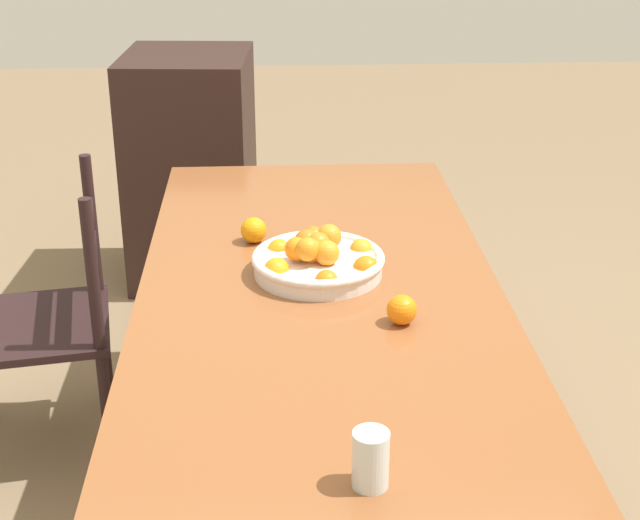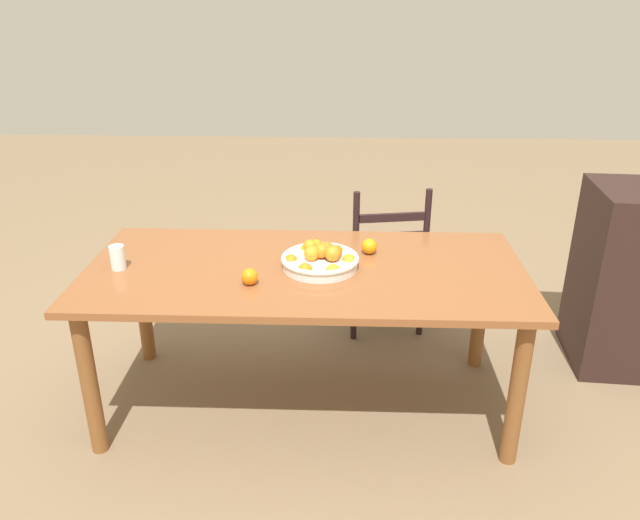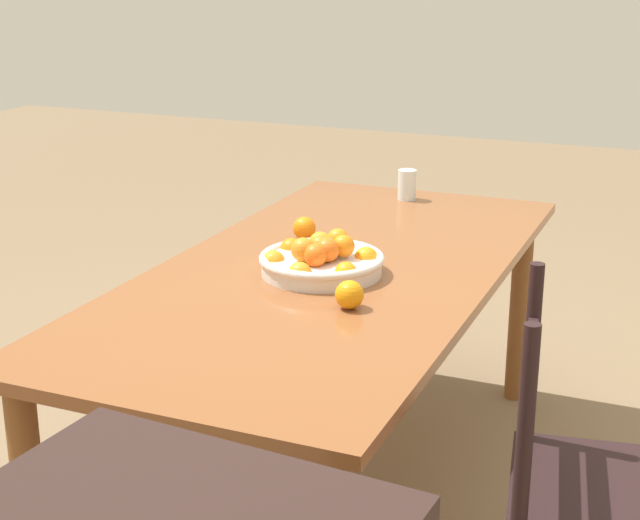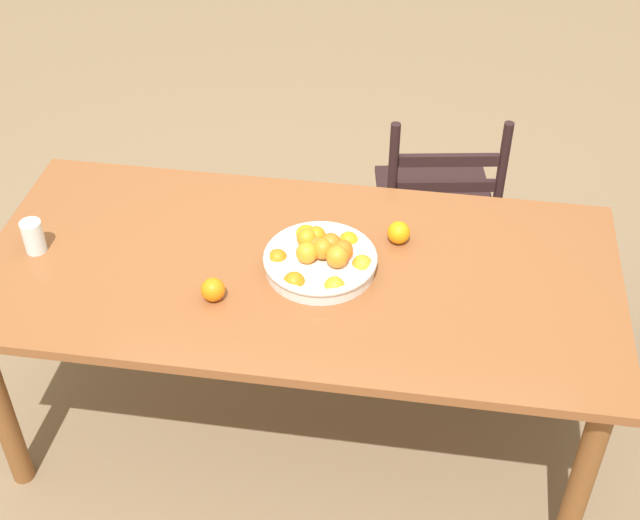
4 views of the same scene
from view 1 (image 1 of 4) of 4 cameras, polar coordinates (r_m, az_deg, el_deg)
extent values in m
plane|color=#7E674C|center=(2.84, -0.03, -15.05)|extent=(12.00, 12.00, 0.00)
cube|color=brown|center=(2.46, -0.03, -1.84)|extent=(1.98, 0.93, 0.03)
cylinder|color=brown|center=(3.46, 5.41, -0.72)|extent=(0.07, 0.07, 0.71)
cylinder|color=brown|center=(3.44, -7.16, -1.00)|extent=(0.07, 0.07, 0.71)
cube|color=black|center=(3.03, -16.84, -3.82)|extent=(0.52, 0.52, 0.03)
cylinder|color=black|center=(3.30, -12.78, -5.35)|extent=(0.04, 0.04, 0.42)
cylinder|color=black|center=(2.96, -12.64, -9.05)|extent=(0.04, 0.04, 0.42)
cylinder|color=black|center=(3.11, -13.54, 2.11)|extent=(0.04, 0.04, 0.46)
cylinder|color=black|center=(2.74, -13.50, -0.89)|extent=(0.04, 0.04, 0.46)
cube|color=black|center=(2.94, -13.45, 0.06)|extent=(0.36, 0.08, 0.04)
cube|color=black|center=(2.89, -13.66, 2.09)|extent=(0.36, 0.08, 0.04)
cube|color=black|center=(4.15, -7.73, 5.46)|extent=(0.60, 0.55, 0.99)
cylinder|color=silver|center=(2.50, 0.00, -0.35)|extent=(0.34, 0.34, 0.05)
torus|color=silver|center=(2.49, 0.00, 0.13)|extent=(0.35, 0.35, 0.02)
sphere|color=orange|center=(2.61, -0.08, 1.13)|extent=(0.07, 0.07, 0.07)
sphere|color=orange|center=(2.56, -2.48, 0.58)|extent=(0.06, 0.06, 0.06)
sphere|color=orange|center=(2.43, -2.62, -0.66)|extent=(0.07, 0.07, 0.07)
sphere|color=orange|center=(2.38, 0.40, -1.31)|extent=(0.06, 0.06, 0.06)
sphere|color=orange|center=(2.45, 2.78, -0.53)|extent=(0.07, 0.07, 0.07)
sphere|color=orange|center=(2.56, 2.50, 0.58)|extent=(0.06, 0.06, 0.06)
sphere|color=orange|center=(2.43, -0.76, 0.64)|extent=(0.06, 0.06, 0.06)
sphere|color=orange|center=(2.53, 0.54, 1.41)|extent=(0.07, 0.07, 0.07)
sphere|color=orange|center=(2.48, -0.12, 0.94)|extent=(0.07, 0.07, 0.07)
sphere|color=orange|center=(2.50, -0.79, 1.10)|extent=(0.07, 0.07, 0.07)
sphere|color=orange|center=(2.47, -0.40, 0.55)|extent=(0.07, 0.07, 0.07)
sphere|color=orange|center=(2.44, 0.41, 0.42)|extent=(0.07, 0.07, 0.07)
sphere|color=orange|center=(2.45, -1.41, 0.67)|extent=(0.06, 0.06, 0.06)
sphere|color=orange|center=(2.54, -0.41, 1.33)|extent=(0.06, 0.06, 0.06)
sphere|color=orange|center=(2.25, 4.93, -3.00)|extent=(0.07, 0.07, 0.07)
sphere|color=orange|center=(2.70, -4.01, 1.80)|extent=(0.07, 0.07, 0.07)
cylinder|color=silver|center=(1.70, 3.06, -11.86)|extent=(0.07, 0.07, 0.11)
camera|label=2|loc=(3.56, 48.10, 18.20)|focal=34.67mm
camera|label=3|loc=(4.74, -14.85, 20.94)|focal=54.44mm
camera|label=4|loc=(3.43, 42.41, 30.23)|focal=48.87mm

